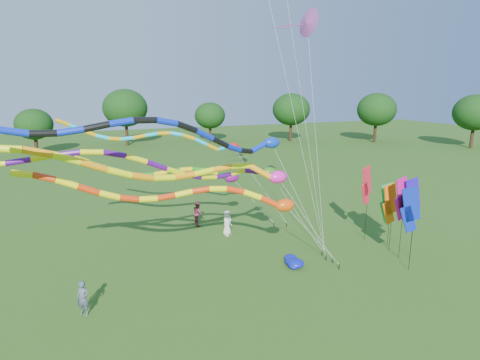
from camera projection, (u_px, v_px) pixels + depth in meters
name	position (u px, v px, depth m)	size (l,w,h in m)	color
ground	(327.00, 297.00, 18.70)	(160.00, 160.00, 0.00)	#255015
tree_ring	(324.00, 162.00, 21.30)	(114.09, 116.53, 9.63)	#382314
tube_kite_red	(196.00, 196.00, 19.05)	(14.84, 2.39, 6.73)	black
tube_kite_orange	(175.00, 169.00, 17.39)	(17.00, 1.68, 8.22)	black
tube_kite_purple	(180.00, 168.00, 18.01)	(15.71, 1.72, 7.78)	black
tube_kite_blue	(189.00, 137.00, 15.71)	(15.14, 3.64, 9.17)	black
tube_kite_cyan	(171.00, 140.00, 24.64)	(13.89, 2.49, 8.25)	black
tube_kite_green	(171.00, 172.00, 24.92)	(13.85, 1.70, 6.49)	black
delta_kite_high_c	(307.00, 22.00, 22.69)	(3.09, 3.66, 14.02)	black
banner_pole_blue_b	(412.00, 200.00, 22.06)	(1.16, 0.13, 4.74)	black
banner_pole_blue_a	(410.00, 210.00, 20.64)	(1.14, 0.40, 4.63)	black
banner_pole_red	(366.00, 186.00, 24.67)	(1.11, 0.51, 4.87)	black
banner_pole_orange	(390.00, 204.00, 23.13)	(1.16, 0.13, 4.20)	black
banner_pole_magenta_a	(401.00, 199.00, 22.05)	(1.16, 0.28, 4.79)	black
banner_pole_green	(388.00, 203.00, 23.92)	(1.16, 0.16, 4.04)	black
blue_nylon_heap	(289.00, 262.00, 21.79)	(1.81, 1.30, 0.51)	#0D17AC
person_a	(227.00, 223.00, 26.24)	(0.82, 0.53, 1.67)	silver
person_b	(83.00, 298.00, 17.04)	(0.56, 0.37, 1.55)	#464F62
person_c	(198.00, 213.00, 28.15)	(0.84, 0.66, 1.73)	maroon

